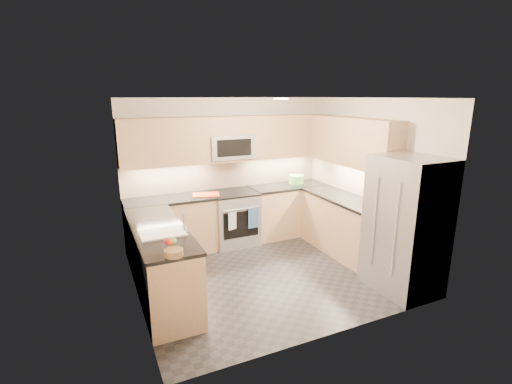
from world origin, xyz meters
name	(u,v)px	position (x,y,z in m)	size (l,w,h in m)	color
floor	(266,273)	(0.00, 0.00, 0.00)	(3.60, 3.20, 0.00)	#232227
ceiling	(267,98)	(0.00, 0.00, 2.50)	(3.60, 3.20, 0.02)	beige
wall_back	(226,170)	(0.00, 1.60, 1.25)	(3.60, 0.02, 2.50)	beige
wall_front	(337,227)	(0.00, -1.60, 1.25)	(3.60, 0.02, 2.50)	beige
wall_left	(131,207)	(-1.80, 0.00, 1.25)	(0.02, 3.20, 2.50)	beige
wall_right	(368,179)	(1.80, 0.00, 1.25)	(0.02, 3.20, 2.50)	beige
base_cab_back_left	(171,227)	(-1.09, 1.30, 0.45)	(1.42, 0.60, 0.90)	tan
base_cab_back_right	(288,210)	(1.09, 1.30, 0.45)	(1.42, 0.60, 0.90)	tan
base_cab_right	(344,226)	(1.50, 0.15, 0.45)	(0.60, 1.70, 0.90)	tan
base_cab_peninsula	(161,264)	(-1.50, 0.00, 0.45)	(0.60, 2.00, 0.90)	tan
countertop_back_left	(169,199)	(-1.09, 1.30, 0.92)	(1.42, 0.63, 0.04)	black
countertop_back_right	(288,186)	(1.09, 1.30, 0.92)	(1.42, 0.63, 0.04)	black
countertop_right	(346,199)	(1.50, 0.15, 0.92)	(0.63, 1.70, 0.04)	black
countertop_peninsula	(159,229)	(-1.50, 0.00, 0.92)	(0.63, 2.00, 0.04)	black
upper_cab_back	(229,139)	(0.00, 1.43, 1.83)	(3.60, 0.35, 0.75)	tan
upper_cab_right	(351,141)	(1.62, 0.28, 1.83)	(0.35, 1.95, 0.75)	tan
backsplash_back	(227,173)	(0.00, 1.60, 1.20)	(3.60, 0.01, 0.51)	#C3AB8D
backsplash_right	(350,177)	(1.80, 0.45, 1.20)	(0.01, 2.30, 0.51)	#C3AB8D
gas_range	(234,218)	(0.00, 1.28, 0.46)	(0.76, 0.65, 0.91)	#AAAEB3
range_cooktop	(233,193)	(0.00, 1.28, 0.92)	(0.76, 0.65, 0.03)	black
oven_door_glass	(241,224)	(0.00, 0.95, 0.45)	(0.62, 0.02, 0.45)	black
oven_handle	(241,209)	(0.00, 0.93, 0.72)	(0.02, 0.02, 0.60)	#B2B5BA
microwave	(230,146)	(0.00, 1.40, 1.70)	(0.76, 0.40, 0.40)	#A5A7AD
microwave_door	(234,148)	(0.00, 1.20, 1.70)	(0.60, 0.01, 0.28)	black
refrigerator	(406,225)	(1.45, -1.15, 0.90)	(0.70, 0.90, 1.80)	#929599
fridge_handle_left	(395,230)	(1.08, -1.33, 0.95)	(0.02, 0.02, 1.20)	#B2B5BA
fridge_handle_right	(374,221)	(1.08, -0.97, 0.95)	(0.02, 0.02, 1.20)	#B2B5BA
sink_basin	(163,239)	(-1.50, -0.25, 0.88)	(0.52, 0.38, 0.16)	white
faucet	(183,220)	(-1.24, -0.25, 1.08)	(0.03, 0.03, 0.28)	silver
utensil_bowl	(296,179)	(1.28, 1.34, 1.02)	(0.28, 0.28, 0.16)	#519D43
cutting_board	(206,195)	(-0.50, 1.25, 0.95)	(0.43, 0.30, 0.01)	red
fruit_basket	(174,253)	(-1.51, -0.93, 0.98)	(0.19, 0.19, 0.07)	olive
fruit_apple	(167,241)	(-1.55, -0.79, 1.05)	(0.07, 0.07, 0.07)	red
fruit_pear	(173,241)	(-1.49, -0.82, 1.05)	(0.08, 0.08, 0.08)	#53C35A
dish_towel_check	(232,221)	(-0.17, 0.91, 0.55)	(0.16, 0.01, 0.30)	silver
dish_towel_blue	(253,218)	(0.20, 0.91, 0.55)	(0.19, 0.02, 0.35)	#2F5082
fruit_orange	(171,243)	(-1.52, -0.83, 1.05)	(0.07, 0.07, 0.07)	#D54917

